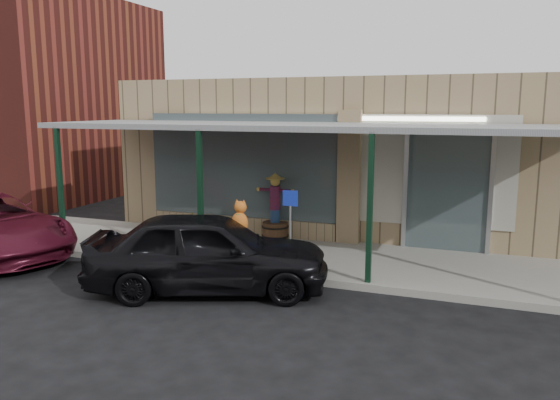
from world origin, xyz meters
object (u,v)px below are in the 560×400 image
at_px(parked_sedan, 208,252).
at_px(handicap_sign, 290,217).
at_px(barrel_pumpkin, 192,230).
at_px(barrel_scarecrow, 275,217).

bearing_deg(parked_sedan, handicap_sign, -50.99).
distance_m(barrel_pumpkin, handicap_sign, 3.31).
xyz_separation_m(barrel_scarecrow, barrel_pumpkin, (-1.90, -0.86, -0.32)).
bearing_deg(handicap_sign, parked_sedan, -120.01).
bearing_deg(barrel_pumpkin, barrel_scarecrow, 24.44).
xyz_separation_m(barrel_pumpkin, parked_sedan, (1.99, -2.88, 0.37)).
relative_size(barrel_scarecrow, parked_sedan, 0.35).
distance_m(barrel_scarecrow, parked_sedan, 3.75).
bearing_deg(barrel_scarecrow, barrel_pumpkin, -147.32).
distance_m(handicap_sign, parked_sedan, 2.06).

